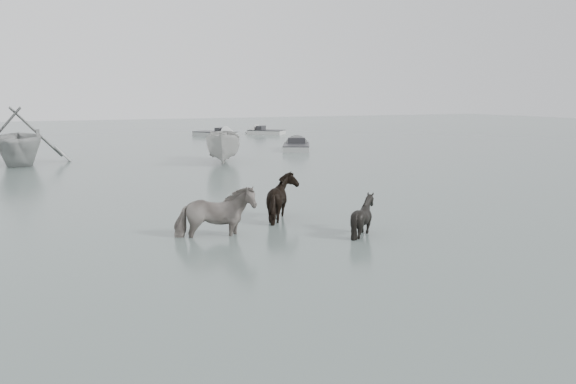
# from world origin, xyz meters

# --- Properties ---
(ground) EXTENTS (140.00, 140.00, 0.00)m
(ground) POSITION_xyz_m (0.00, 0.00, 0.00)
(ground) COLOR #4E5D58
(ground) RESTS_ON ground
(pony_pinto) EXTENTS (2.12, 1.26, 1.68)m
(pony_pinto) POSITION_xyz_m (-0.30, 0.22, 0.84)
(pony_pinto) COLOR black
(pony_pinto) RESTS_ON ground
(pony_dark) EXTENTS (1.45, 1.64, 1.53)m
(pony_dark) POSITION_xyz_m (2.11, 1.44, 0.76)
(pony_dark) COLOR black
(pony_dark) RESTS_ON ground
(pony_black) EXTENTS (1.17, 1.05, 1.27)m
(pony_black) POSITION_xyz_m (3.22, -0.98, 0.63)
(pony_black) COLOR black
(pony_black) RESTS_ON ground
(rowboat_trail) EXTENTS (5.18, 5.95, 3.05)m
(rowboat_trail) POSITION_xyz_m (-5.19, 18.48, 1.53)
(rowboat_trail) COLOR #A3A5A3
(rowboat_trail) RESTS_ON ground
(boat_small) EXTENTS (3.25, 5.03, 1.82)m
(boat_small) POSITION_xyz_m (4.56, 15.10, 0.91)
(boat_small) COLOR #AEADA9
(boat_small) RESTS_ON ground
(skiff_port) EXTENTS (3.51, 5.01, 0.75)m
(skiff_port) POSITION_xyz_m (10.75, 19.61, 0.38)
(skiff_port) COLOR gray
(skiff_port) RESTS_ON ground
(skiff_mid) EXTENTS (4.30, 5.06, 0.75)m
(skiff_mid) POSITION_xyz_m (9.49, 33.59, 0.38)
(skiff_mid) COLOR #A0A29F
(skiff_mid) RESTS_ON ground
(skiff_star) EXTENTS (4.23, 4.10, 0.75)m
(skiff_star) POSITION_xyz_m (14.37, 34.02, 0.38)
(skiff_star) COLOR beige
(skiff_star) RESTS_ON ground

